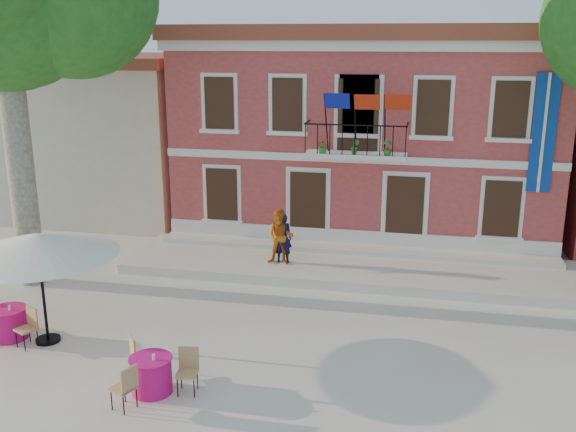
{
  "coord_description": "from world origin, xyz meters",
  "views": [
    {
      "loc": [
        4.11,
        -14.48,
        7.06
      ],
      "look_at": [
        0.25,
        3.5,
        1.96
      ],
      "focal_mm": 40.0,
      "sensor_mm": 36.0,
      "label": 1
    }
  ],
  "objects_px": {
    "patio_umbrella": "(38,244)",
    "cafe_table_1": "(151,373)",
    "pedestrian_orange": "(280,237)",
    "cafe_table_0": "(9,322)",
    "pedestrian_navy": "(283,238)"
  },
  "relations": [
    {
      "from": "patio_umbrella",
      "to": "cafe_table_0",
      "type": "distance_m",
      "value": 2.27
    },
    {
      "from": "pedestrian_navy",
      "to": "pedestrian_orange",
      "type": "height_order",
      "value": "pedestrian_orange"
    },
    {
      "from": "pedestrian_orange",
      "to": "cafe_table_1",
      "type": "relative_size",
      "value": 0.93
    },
    {
      "from": "pedestrian_navy",
      "to": "pedestrian_orange",
      "type": "distance_m",
      "value": 0.19
    },
    {
      "from": "pedestrian_navy",
      "to": "cafe_table_0",
      "type": "bearing_deg",
      "value": 39.89
    },
    {
      "from": "cafe_table_0",
      "to": "patio_umbrella",
      "type": "bearing_deg",
      "value": 2.16
    },
    {
      "from": "patio_umbrella",
      "to": "pedestrian_navy",
      "type": "bearing_deg",
      "value": 52.89
    },
    {
      "from": "pedestrian_navy",
      "to": "cafe_table_1",
      "type": "xyz_separation_m",
      "value": [
        -1.09,
        -7.56,
        -0.66
      ]
    },
    {
      "from": "patio_umbrella",
      "to": "cafe_table_1",
      "type": "height_order",
      "value": "patio_umbrella"
    },
    {
      "from": "patio_umbrella",
      "to": "pedestrian_navy",
      "type": "xyz_separation_m",
      "value": [
        4.49,
        5.94,
        -1.37
      ]
    },
    {
      "from": "patio_umbrella",
      "to": "cafe_table_0",
      "type": "height_order",
      "value": "patio_umbrella"
    },
    {
      "from": "patio_umbrella",
      "to": "cafe_table_1",
      "type": "bearing_deg",
      "value": -25.48
    },
    {
      "from": "pedestrian_navy",
      "to": "cafe_table_0",
      "type": "distance_m",
      "value": 8.14
    },
    {
      "from": "cafe_table_0",
      "to": "cafe_table_1",
      "type": "height_order",
      "value": "same"
    },
    {
      "from": "patio_umbrella",
      "to": "cafe_table_0",
      "type": "relative_size",
      "value": 1.92
    }
  ]
}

